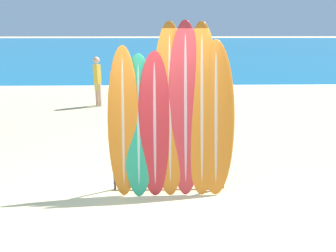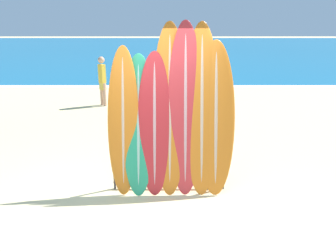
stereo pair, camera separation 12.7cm
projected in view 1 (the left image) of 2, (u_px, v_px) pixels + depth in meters
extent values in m
plane|color=beige|center=(148.00, 202.00, 4.92)|extent=(160.00, 160.00, 0.00)
cube|color=#146693|center=(158.00, 46.00, 42.63)|extent=(120.00, 60.00, 0.00)
cube|color=white|center=(155.00, 86.00, 14.24)|extent=(120.00, 0.60, 0.01)
cylinder|color=#47474C|center=(114.00, 166.00, 5.18)|extent=(0.04, 0.04, 0.80)
cylinder|color=#47474C|center=(224.00, 165.00, 5.23)|extent=(0.04, 0.04, 0.80)
cylinder|color=#47474C|center=(169.00, 143.00, 5.09)|extent=(1.79, 0.04, 0.04)
cylinder|color=#47474C|center=(169.00, 182.00, 5.29)|extent=(1.79, 0.04, 0.04)
ellipsoid|color=orange|center=(123.00, 121.00, 5.02)|extent=(0.48, 0.59, 2.26)
ellipsoid|color=beige|center=(123.00, 121.00, 5.02)|extent=(0.09, 0.58, 2.17)
ellipsoid|color=#289E70|center=(139.00, 125.00, 5.05)|extent=(0.51, 0.68, 2.14)
ellipsoid|color=#9AC3B3|center=(139.00, 125.00, 5.05)|extent=(0.09, 0.66, 2.06)
ellipsoid|color=red|center=(155.00, 124.00, 5.04)|extent=(0.53, 0.62, 2.18)
ellipsoid|color=#D19A9C|center=(155.00, 124.00, 5.04)|extent=(0.10, 0.61, 2.10)
ellipsoid|color=orange|center=(170.00, 109.00, 5.04)|extent=(0.54, 0.74, 2.62)
ellipsoid|color=beige|center=(170.00, 109.00, 5.04)|extent=(0.10, 0.72, 2.52)
ellipsoid|color=red|center=(185.00, 108.00, 5.03)|extent=(0.54, 0.68, 2.64)
ellipsoid|color=#D59E9F|center=(185.00, 108.00, 5.03)|extent=(0.10, 0.67, 2.53)
ellipsoid|color=orange|center=(202.00, 109.00, 5.04)|extent=(0.54, 0.71, 2.62)
ellipsoid|color=beige|center=(202.00, 109.00, 5.04)|extent=(0.10, 0.70, 2.52)
ellipsoid|color=orange|center=(216.00, 118.00, 5.06)|extent=(0.59, 0.64, 2.35)
ellipsoid|color=beige|center=(216.00, 118.00, 5.06)|extent=(0.11, 0.63, 2.26)
cylinder|color=beige|center=(168.00, 102.00, 9.75)|extent=(0.10, 0.10, 0.72)
cylinder|color=beige|center=(173.00, 102.00, 9.72)|extent=(0.10, 0.10, 0.72)
cube|color=#282D38|center=(170.00, 94.00, 9.66)|extent=(0.22, 0.16, 0.22)
cube|color=#42996B|center=(170.00, 81.00, 9.54)|extent=(0.24, 0.18, 0.57)
sphere|color=beige|center=(170.00, 66.00, 9.42)|extent=(0.20, 0.20, 0.20)
cylinder|color=tan|center=(97.00, 94.00, 10.78)|extent=(0.11, 0.11, 0.76)
cylinder|color=tan|center=(100.00, 95.00, 10.67)|extent=(0.11, 0.11, 0.76)
cube|color=gold|center=(98.00, 86.00, 10.65)|extent=(0.24, 0.25, 0.23)
cube|color=gold|center=(97.00, 74.00, 10.53)|extent=(0.27, 0.27, 0.59)
sphere|color=tan|center=(96.00, 60.00, 10.40)|extent=(0.21, 0.21, 0.21)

